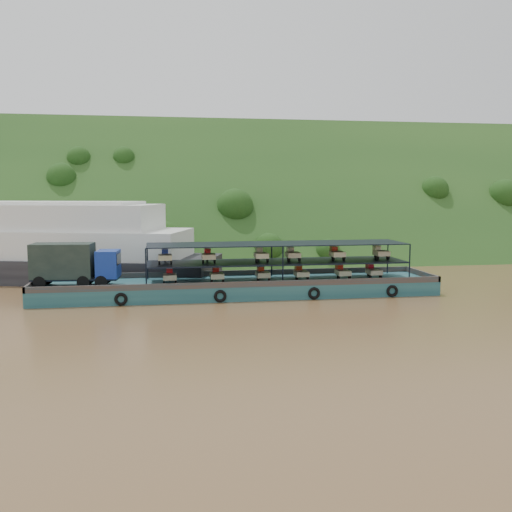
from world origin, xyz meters
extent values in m
plane|color=brown|center=(0.00, 0.00, 0.00)|extent=(160.00, 160.00, 0.00)
cube|color=#193D16|center=(0.00, 36.00, 0.00)|extent=(140.00, 39.60, 39.60)
cube|color=#15414C|center=(-3.90, 1.08, 0.60)|extent=(35.00, 7.00, 1.20)
cube|color=#592D19|center=(-3.90, 4.48, 1.45)|extent=(35.00, 0.20, 0.50)
cube|color=#592D19|center=(-3.90, -2.32, 1.45)|extent=(35.00, 0.20, 0.50)
cube|color=#592D19|center=(13.50, 1.08, 1.45)|extent=(0.20, 7.00, 0.50)
cube|color=#592D19|center=(-21.30, 1.08, 1.45)|extent=(0.20, 7.00, 0.50)
torus|color=black|center=(-13.90, -2.47, 0.55)|extent=(1.06, 0.26, 1.06)
torus|color=black|center=(-5.90, -2.47, 0.55)|extent=(1.06, 0.26, 1.06)
torus|color=black|center=(2.10, -2.47, 0.55)|extent=(1.06, 0.26, 1.06)
torus|color=black|center=(9.10, -2.47, 0.55)|extent=(1.06, 0.26, 1.06)
cylinder|color=black|center=(-20.55, -0.13, 1.72)|extent=(1.07, 0.45, 1.04)
cylinder|color=black|center=(-20.36, 2.04, 1.72)|extent=(1.07, 0.45, 1.04)
cylinder|color=black|center=(-17.04, -0.44, 1.72)|extent=(1.07, 0.45, 1.04)
cylinder|color=black|center=(-16.85, 1.73, 1.72)|extent=(1.07, 0.45, 1.04)
cylinder|color=black|center=(-15.60, -0.57, 1.72)|extent=(1.07, 0.45, 1.04)
cylinder|color=black|center=(-15.40, 1.60, 1.72)|extent=(1.07, 0.45, 1.04)
cube|color=black|center=(-17.77, 0.72, 1.87)|extent=(7.23, 2.90, 0.21)
cube|color=navy|center=(-15.09, 0.48, 3.07)|extent=(1.98, 2.64, 2.28)
cube|color=black|center=(-14.21, 0.40, 3.48)|extent=(0.25, 2.07, 0.93)
cube|color=black|center=(-18.80, 0.81, 3.38)|extent=(5.18, 2.92, 2.90)
cube|color=black|center=(-0.40, 1.08, 2.86)|extent=(23.00, 5.00, 0.12)
cube|color=black|center=(-0.40, 1.08, 4.50)|extent=(23.00, 5.00, 0.08)
cylinder|color=black|center=(-11.90, -1.42, 2.85)|extent=(0.12, 0.12, 3.30)
cylinder|color=black|center=(-11.90, 3.58, 2.85)|extent=(0.12, 0.12, 3.30)
cylinder|color=black|center=(-0.40, -1.42, 2.85)|extent=(0.12, 0.12, 3.30)
cylinder|color=black|center=(-0.40, 3.58, 2.85)|extent=(0.12, 0.12, 3.30)
cylinder|color=black|center=(11.10, -1.42, 2.85)|extent=(0.12, 0.12, 3.30)
cylinder|color=black|center=(11.10, 3.58, 2.85)|extent=(0.12, 0.12, 3.30)
cylinder|color=black|center=(-9.96, 2.13, 1.46)|extent=(0.12, 0.52, 0.52)
cylinder|color=black|center=(-10.46, 0.33, 1.46)|extent=(0.14, 0.52, 0.52)
cylinder|color=black|center=(-9.46, 0.33, 1.46)|extent=(0.14, 0.52, 0.52)
cube|color=beige|center=(-9.96, 0.68, 1.80)|extent=(1.15, 1.50, 0.44)
cube|color=red|center=(-9.96, 1.83, 1.98)|extent=(0.55, 0.80, 0.80)
cube|color=red|center=(-9.96, 1.63, 2.48)|extent=(0.50, 0.10, 0.10)
cylinder|color=black|center=(-5.86, 2.13, 1.46)|extent=(0.12, 0.52, 0.52)
cylinder|color=black|center=(-6.36, 0.33, 1.46)|extent=(0.14, 0.52, 0.52)
cylinder|color=black|center=(-5.36, 0.33, 1.46)|extent=(0.14, 0.52, 0.52)
cube|color=beige|center=(-5.86, 0.68, 1.80)|extent=(1.15, 1.50, 0.44)
cube|color=#B8120C|center=(-5.86, 1.83, 1.98)|extent=(0.55, 0.80, 0.80)
cube|color=#B8120C|center=(-5.86, 1.63, 2.48)|extent=(0.50, 0.10, 0.10)
cylinder|color=black|center=(-1.77, 2.13, 1.46)|extent=(0.12, 0.52, 0.52)
cylinder|color=black|center=(-2.27, 0.33, 1.46)|extent=(0.14, 0.52, 0.52)
cylinder|color=black|center=(-1.27, 0.33, 1.46)|extent=(0.14, 0.52, 0.52)
cube|color=#C1B488|center=(-1.77, 0.68, 1.80)|extent=(1.15, 1.50, 0.44)
cube|color=#B6260C|center=(-1.77, 1.83, 1.98)|extent=(0.55, 0.80, 0.80)
cube|color=#B6260C|center=(-1.77, 1.63, 2.48)|extent=(0.50, 0.10, 0.10)
cylinder|color=black|center=(1.75, 2.13, 1.46)|extent=(0.12, 0.52, 0.52)
cylinder|color=black|center=(1.25, 0.33, 1.46)|extent=(0.14, 0.52, 0.52)
cylinder|color=black|center=(2.25, 0.33, 1.46)|extent=(0.14, 0.52, 0.52)
cube|color=beige|center=(1.75, 0.68, 1.80)|extent=(1.15, 1.50, 0.44)
cube|color=#B22A0B|center=(1.75, 1.83, 1.98)|extent=(0.55, 0.80, 0.80)
cube|color=#B22A0B|center=(1.75, 1.63, 2.48)|extent=(0.50, 0.10, 0.10)
cylinder|color=black|center=(5.64, 2.13, 1.46)|extent=(0.12, 0.52, 0.52)
cylinder|color=black|center=(5.14, 0.33, 1.46)|extent=(0.14, 0.52, 0.52)
cylinder|color=black|center=(6.14, 0.33, 1.46)|extent=(0.14, 0.52, 0.52)
cube|color=beige|center=(5.64, 0.68, 1.80)|extent=(1.15, 1.50, 0.44)
cube|color=red|center=(5.64, 1.83, 1.98)|extent=(0.55, 0.80, 0.80)
cube|color=red|center=(5.64, 1.63, 2.48)|extent=(0.50, 0.10, 0.10)
cylinder|color=black|center=(8.61, 2.13, 1.46)|extent=(0.12, 0.52, 0.52)
cylinder|color=black|center=(8.11, 0.33, 1.46)|extent=(0.14, 0.52, 0.52)
cylinder|color=black|center=(9.11, 0.33, 1.46)|extent=(0.14, 0.52, 0.52)
cube|color=#CCB990|center=(8.61, 0.68, 1.80)|extent=(1.15, 1.50, 0.44)
cube|color=#AF0B1B|center=(8.61, 1.83, 1.98)|extent=(0.55, 0.80, 0.80)
cube|color=#AF0B1B|center=(8.61, 1.63, 2.48)|extent=(0.50, 0.10, 0.10)
cylinder|color=black|center=(-10.33, 2.13, 3.18)|extent=(0.12, 0.52, 0.52)
cylinder|color=black|center=(-10.83, 0.33, 3.18)|extent=(0.14, 0.52, 0.52)
cylinder|color=black|center=(-9.83, 0.33, 3.18)|extent=(0.14, 0.52, 0.52)
cube|color=beige|center=(-10.33, 0.68, 3.52)|extent=(1.15, 1.50, 0.44)
cube|color=#1A30A0|center=(-10.33, 1.83, 3.70)|extent=(0.55, 0.80, 0.80)
cube|color=#1A30A0|center=(-10.33, 1.63, 4.20)|extent=(0.50, 0.10, 0.10)
cylinder|color=black|center=(-6.59, 2.13, 3.18)|extent=(0.12, 0.52, 0.52)
cylinder|color=black|center=(-7.09, 0.33, 3.18)|extent=(0.14, 0.52, 0.52)
cylinder|color=black|center=(-6.09, 0.33, 3.18)|extent=(0.14, 0.52, 0.52)
cube|color=#C7BC8D|center=(-6.59, 0.68, 3.52)|extent=(1.15, 1.50, 0.44)
cube|color=#B9100C|center=(-6.59, 1.83, 3.70)|extent=(0.55, 0.80, 0.80)
cube|color=#B9100C|center=(-6.59, 1.63, 4.20)|extent=(0.50, 0.10, 0.10)
cylinder|color=black|center=(-1.91, 2.13, 3.18)|extent=(0.12, 0.52, 0.52)
cylinder|color=black|center=(-2.41, 0.33, 3.18)|extent=(0.14, 0.52, 0.52)
cylinder|color=black|center=(-1.41, 0.33, 3.18)|extent=(0.14, 0.52, 0.52)
cube|color=beige|center=(-1.91, 0.68, 3.52)|extent=(1.15, 1.50, 0.44)
cube|color=#C0B588|center=(-1.91, 1.83, 3.70)|extent=(0.55, 0.80, 0.80)
cube|color=#C0B588|center=(-1.91, 1.63, 4.20)|extent=(0.50, 0.10, 0.10)
cylinder|color=black|center=(0.97, 2.13, 3.18)|extent=(0.12, 0.52, 0.52)
cylinder|color=black|center=(0.47, 0.33, 3.18)|extent=(0.14, 0.52, 0.52)
cylinder|color=black|center=(1.47, 0.33, 3.18)|extent=(0.14, 0.52, 0.52)
cube|color=tan|center=(0.97, 0.68, 3.52)|extent=(1.15, 1.50, 0.44)
cube|color=#C2B089|center=(0.97, 1.83, 3.70)|extent=(0.55, 0.80, 0.80)
cube|color=#C2B089|center=(0.97, 1.63, 4.20)|extent=(0.50, 0.10, 0.10)
cylinder|color=black|center=(5.09, 2.13, 3.18)|extent=(0.12, 0.52, 0.52)
cylinder|color=black|center=(4.59, 0.33, 3.18)|extent=(0.14, 0.52, 0.52)
cylinder|color=black|center=(5.59, 0.33, 3.18)|extent=(0.14, 0.52, 0.52)
cube|color=beige|center=(5.09, 0.68, 3.52)|extent=(1.15, 1.50, 0.44)
cube|color=red|center=(5.09, 1.83, 3.70)|extent=(0.55, 0.80, 0.80)
cube|color=red|center=(5.09, 1.63, 4.20)|extent=(0.50, 0.10, 0.10)
cylinder|color=black|center=(9.28, 2.13, 3.18)|extent=(0.12, 0.52, 0.52)
cylinder|color=black|center=(8.78, 0.33, 3.18)|extent=(0.14, 0.52, 0.52)
cylinder|color=black|center=(9.78, 0.33, 3.18)|extent=(0.14, 0.52, 0.52)
cube|color=#C3B68A|center=(9.28, 0.68, 3.52)|extent=(1.15, 1.50, 0.44)
cube|color=beige|center=(9.28, 1.83, 3.70)|extent=(0.55, 0.80, 0.80)
cube|color=beige|center=(9.28, 1.63, 4.20)|extent=(0.50, 0.10, 0.10)
cube|color=black|center=(-24.70, 14.12, 1.20)|extent=(41.20, 21.33, 2.40)
cube|color=silver|center=(-24.70, 14.12, 3.80)|extent=(35.17, 18.61, 2.80)
cube|color=silver|center=(-24.70, 14.12, 6.50)|extent=(29.13, 15.89, 2.60)
cube|color=silver|center=(-24.70, 14.12, 7.96)|extent=(25.01, 13.76, 0.30)
camera|label=1|loc=(-10.54, -48.64, 9.20)|focal=40.00mm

